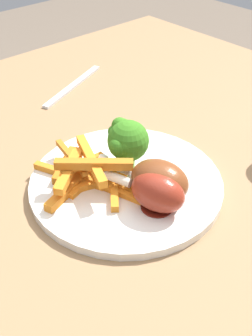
{
  "coord_description": "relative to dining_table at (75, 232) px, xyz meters",
  "views": [
    {
      "loc": [
        0.24,
        0.38,
        1.1
      ],
      "look_at": [
        -0.05,
        0.05,
        0.76
      ],
      "focal_mm": 44.38,
      "sensor_mm": 36.0,
      "label": 1
    }
  ],
  "objects": [
    {
      "name": "carrot_fries_pile",
      "position": [
        -0.01,
        0.03,
        0.12
      ],
      "size": [
        0.12,
        0.17,
        0.04
      ],
      "color": "orange",
      "rests_on": "dinner_plate"
    },
    {
      "name": "chicken_drumstick_far",
      "position": [
        -0.05,
        0.12,
        0.13
      ],
      "size": [
        0.06,
        0.12,
        0.05
      ],
      "color": "#62190F",
      "rests_on": "dinner_plate"
    },
    {
      "name": "dinner_plate",
      "position": [
        -0.05,
        0.05,
        0.1
      ],
      "size": [
        0.26,
        0.26,
        0.01
      ],
      "primitive_type": "cylinder",
      "color": "white",
      "rests_on": "dining_table"
    },
    {
      "name": "chicken_drumstick_near",
      "position": [
        -0.06,
        0.1,
        0.13
      ],
      "size": [
        0.08,
        0.14,
        0.05
      ],
      "color": "#522210",
      "rests_on": "dinner_plate"
    },
    {
      "name": "broccoli_floret_front",
      "position": [
        -0.08,
        0.03,
        0.15
      ],
      "size": [
        0.06,
        0.06,
        0.07
      ],
      "color": "#79B64C",
      "rests_on": "dinner_plate"
    },
    {
      "name": "fork",
      "position": [
        -0.18,
        -0.24,
        0.1
      ],
      "size": [
        0.18,
        0.08,
        0.0
      ],
      "primitive_type": "cube",
      "rotation": [
        0.0,
        0.0,
        0.39
      ],
      "color": "silver",
      "rests_on": "dining_table"
    },
    {
      "name": "dining_table",
      "position": [
        0.0,
        0.0,
        0.0
      ],
      "size": [
        1.19,
        0.89,
        0.73
      ],
      "color": "#8E6B47",
      "rests_on": "ground_plane"
    }
  ]
}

